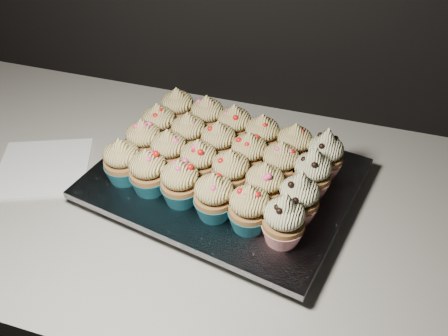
{
  "coord_description": "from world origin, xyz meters",
  "views": [
    {
      "loc": [
        0.44,
        1.11,
        1.49
      ],
      "look_at": [
        0.25,
        1.72,
        0.95
      ],
      "focal_mm": 40.0,
      "sensor_mm": 36.0,
      "label": 1
    }
  ],
  "objects": [
    {
      "name": "cupcake_15",
      "position": [
        0.29,
        1.74,
        0.97
      ],
      "size": [
        0.06,
        0.06,
        0.08
      ],
      "color": "#176170",
      "rests_on": "foil_lining"
    },
    {
      "name": "cupcake_6",
      "position": [
        0.1,
        1.72,
        0.97
      ],
      "size": [
        0.06,
        0.06,
        0.08
      ],
      "color": "#176170",
      "rests_on": "foil_lining"
    },
    {
      "name": "cupcake_13",
      "position": [
        0.17,
        1.76,
        0.97
      ],
      "size": [
        0.06,
        0.06,
        0.08
      ],
      "color": "#176170",
      "rests_on": "foil_lining"
    },
    {
      "name": "cupcake_9",
      "position": [
        0.27,
        1.69,
        0.97
      ],
      "size": [
        0.06,
        0.06,
        0.08
      ],
      "color": "#176170",
      "rests_on": "foil_lining"
    },
    {
      "name": "cupcake_18",
      "position": [
        0.12,
        1.83,
        0.97
      ],
      "size": [
        0.06,
        0.06,
        0.08
      ],
      "color": "#176170",
      "rests_on": "foil_lining"
    },
    {
      "name": "foil_lining",
      "position": [
        0.25,
        1.72,
        0.93
      ],
      "size": [
        0.48,
        0.41,
        0.01
      ],
      "primitive_type": "cube",
      "rotation": [
        0.0,
        0.0,
        -0.2
      ],
      "color": "silver",
      "rests_on": "baking_tray"
    },
    {
      "name": "cupcake_11",
      "position": [
        0.39,
        1.66,
        0.97
      ],
      "size": [
        0.06,
        0.06,
        0.1
      ],
      "color": "red",
      "rests_on": "foil_lining"
    },
    {
      "name": "cabinet",
      "position": [
        0.0,
        1.7,
        0.43
      ],
      "size": [
        2.4,
        0.6,
        0.86
      ],
      "primitive_type": "cube",
      "color": "black",
      "rests_on": "ground"
    },
    {
      "name": "cupcake_23",
      "position": [
        0.41,
        1.78,
        0.97
      ],
      "size": [
        0.06,
        0.06,
        0.1
      ],
      "color": "red",
      "rests_on": "foil_lining"
    },
    {
      "name": "worktop",
      "position": [
        0.0,
        1.7,
        0.88
      ],
      "size": [
        2.44,
        0.64,
        0.04
      ],
      "primitive_type": "cube",
      "color": "beige",
      "rests_on": "cabinet"
    },
    {
      "name": "cupcake_14",
      "position": [
        0.23,
        1.76,
        0.97
      ],
      "size": [
        0.06,
        0.06,
        0.08
      ],
      "color": "#176170",
      "rests_on": "foil_lining"
    },
    {
      "name": "cupcake_1",
      "position": [
        0.14,
        1.65,
        0.97
      ],
      "size": [
        0.06,
        0.06,
        0.08
      ],
      "color": "#176170",
      "rests_on": "foil_lining"
    },
    {
      "name": "cupcake_7",
      "position": [
        0.16,
        1.71,
        0.97
      ],
      "size": [
        0.06,
        0.06,
        0.08
      ],
      "color": "#176170",
      "rests_on": "foil_lining"
    },
    {
      "name": "cupcake_3",
      "position": [
        0.26,
        1.63,
        0.97
      ],
      "size": [
        0.06,
        0.06,
        0.08
      ],
      "color": "#176170",
      "rests_on": "foil_lining"
    },
    {
      "name": "cupcake_21",
      "position": [
        0.29,
        1.8,
        0.97
      ],
      "size": [
        0.06,
        0.06,
        0.08
      ],
      "color": "#176170",
      "rests_on": "foil_lining"
    },
    {
      "name": "cupcake_22",
      "position": [
        0.35,
        1.79,
        0.97
      ],
      "size": [
        0.06,
        0.06,
        0.08
      ],
      "color": "#176170",
      "rests_on": "foil_lining"
    },
    {
      "name": "cupcake_20",
      "position": [
        0.24,
        1.81,
        0.97
      ],
      "size": [
        0.06,
        0.06,
        0.08
      ],
      "color": "#176170",
      "rests_on": "foil_lining"
    },
    {
      "name": "cupcake_19",
      "position": [
        0.18,
        1.83,
        0.97
      ],
      "size": [
        0.06,
        0.06,
        0.08
      ],
      "color": "#176170",
      "rests_on": "foil_lining"
    },
    {
      "name": "napkin",
      "position": [
        -0.08,
        1.68,
        0.9
      ],
      "size": [
        0.21,
        0.21,
        0.0
      ],
      "primitive_type": "cube",
      "rotation": [
        0.0,
        0.0,
        0.39
      ],
      "color": "white",
      "rests_on": "worktop"
    },
    {
      "name": "cupcake_4",
      "position": [
        0.32,
        1.62,
        0.97
      ],
      "size": [
        0.06,
        0.06,
        0.08
      ],
      "color": "#176170",
      "rests_on": "foil_lining"
    },
    {
      "name": "cupcake_2",
      "position": [
        0.2,
        1.64,
        0.97
      ],
      "size": [
        0.06,
        0.06,
        0.08
      ],
      "color": "#176170",
      "rests_on": "foil_lining"
    },
    {
      "name": "cupcake_5",
      "position": [
        0.37,
        1.61,
        0.97
      ],
      "size": [
        0.06,
        0.06,
        0.1
      ],
      "color": "red",
      "rests_on": "foil_lining"
    },
    {
      "name": "cupcake_12",
      "position": [
        0.11,
        1.78,
        0.97
      ],
      "size": [
        0.06,
        0.06,
        0.08
      ],
      "color": "#176170",
      "rests_on": "foil_lining"
    },
    {
      "name": "baking_tray",
      "position": [
        0.25,
        1.72,
        0.91
      ],
      "size": [
        0.44,
        0.37,
        0.02
      ],
      "primitive_type": "cube",
      "rotation": [
        0.0,
        0.0,
        -0.2
      ],
      "color": "black",
      "rests_on": "worktop"
    },
    {
      "name": "cupcake_10",
      "position": [
        0.33,
        1.67,
        0.97
      ],
      "size": [
        0.06,
        0.06,
        0.08
      ],
      "color": "#176170",
      "rests_on": "foil_lining"
    },
    {
      "name": "cupcake_16",
      "position": [
        0.34,
        1.73,
        0.97
      ],
      "size": [
        0.06,
        0.06,
        0.08
      ],
      "color": "#176170",
      "rests_on": "foil_lining"
    },
    {
      "name": "cupcake_17",
      "position": [
        0.4,
        1.72,
        0.97
      ],
      "size": [
        0.06,
        0.06,
        0.1
      ],
      "color": "red",
      "rests_on": "foil_lining"
    },
    {
      "name": "cupcake_0",
      "position": [
        0.09,
        1.66,
        0.97
      ],
      "size": [
        0.06,
        0.06,
        0.08
      ],
      "color": "#176170",
      "rests_on": "foil_lining"
    },
    {
      "name": "cupcake_8",
      "position": [
        0.21,
        1.7,
        0.97
      ],
      "size": [
        0.06,
        0.06,
        0.08
      ],
      "color": "#176170",
      "rests_on": "foil_lining"
    }
  ]
}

